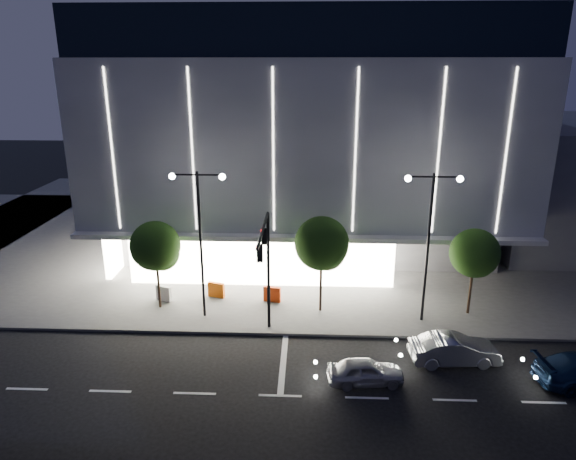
# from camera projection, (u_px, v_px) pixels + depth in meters

# --- Properties ---
(ground) EXTENTS (160.00, 160.00, 0.00)m
(ground) POSITION_uv_depth(u_px,v_px,m) (241.00, 376.00, 25.25)
(ground) COLOR black
(ground) RESTS_ON ground
(sidewalk_museum) EXTENTS (70.00, 40.00, 0.15)m
(sidewalk_museum) POSITION_uv_depth(u_px,v_px,m) (328.00, 228.00, 47.84)
(sidewalk_museum) COLOR #474747
(sidewalk_museum) RESTS_ON ground
(museum) EXTENTS (30.00, 25.80, 18.00)m
(museum) POSITION_uv_depth(u_px,v_px,m) (307.00, 130.00, 43.48)
(museum) COLOR #4C4C51
(museum) RESTS_ON ground
(annex_building) EXTENTS (16.00, 20.00, 10.00)m
(annex_building) POSITION_uv_depth(u_px,v_px,m) (566.00, 178.00, 45.48)
(annex_building) COLOR #4C4C51
(annex_building) RESTS_ON ground
(traffic_mast) EXTENTS (0.33, 5.89, 7.07)m
(traffic_mast) POSITION_uv_depth(u_px,v_px,m) (266.00, 257.00, 26.84)
(traffic_mast) COLOR black
(traffic_mast) RESTS_ON ground
(street_lamp_west) EXTENTS (3.16, 0.36, 9.00)m
(street_lamp_west) POSITION_uv_depth(u_px,v_px,m) (200.00, 224.00, 29.24)
(street_lamp_west) COLOR black
(street_lamp_west) RESTS_ON ground
(street_lamp_east) EXTENTS (3.16, 0.36, 9.00)m
(street_lamp_east) POSITION_uv_depth(u_px,v_px,m) (430.00, 227.00, 28.72)
(street_lamp_east) COLOR black
(street_lamp_east) RESTS_ON ground
(tree_left) EXTENTS (3.02, 3.02, 5.72)m
(tree_left) POSITION_uv_depth(u_px,v_px,m) (156.00, 249.00, 30.92)
(tree_left) COLOR black
(tree_left) RESTS_ON ground
(tree_mid) EXTENTS (3.25, 3.25, 6.15)m
(tree_mid) POSITION_uv_depth(u_px,v_px,m) (322.00, 246.00, 30.43)
(tree_mid) COLOR black
(tree_mid) RESTS_ON ground
(tree_right) EXTENTS (2.91, 2.91, 5.51)m
(tree_right) POSITION_uv_depth(u_px,v_px,m) (475.00, 256.00, 30.20)
(tree_right) COLOR black
(tree_right) RESTS_ON ground
(car_lead) EXTENTS (3.78, 1.81, 1.25)m
(car_lead) POSITION_uv_depth(u_px,v_px,m) (366.00, 371.00, 24.53)
(car_lead) COLOR #A1A3A8
(car_lead) RESTS_ON ground
(car_second) EXTENTS (4.63, 1.95, 1.49)m
(car_second) POSITION_uv_depth(u_px,v_px,m) (454.00, 350.00, 26.18)
(car_second) COLOR #ABAFB3
(car_second) RESTS_ON ground
(barrier_a) EXTENTS (1.13, 0.55, 1.00)m
(barrier_a) POSITION_uv_depth(u_px,v_px,m) (216.00, 290.00, 33.33)
(barrier_a) COLOR #FF610E
(barrier_a) RESTS_ON sidewalk_museum
(barrier_b) EXTENTS (1.11, 0.68, 1.00)m
(barrier_b) POSITION_uv_depth(u_px,v_px,m) (164.00, 293.00, 32.85)
(barrier_b) COLOR silver
(barrier_b) RESTS_ON sidewalk_museum
(barrier_c) EXTENTS (1.13, 0.49, 1.00)m
(barrier_c) POSITION_uv_depth(u_px,v_px,m) (272.00, 294.00, 32.70)
(barrier_c) COLOR red
(barrier_c) RESTS_ON sidewalk_museum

